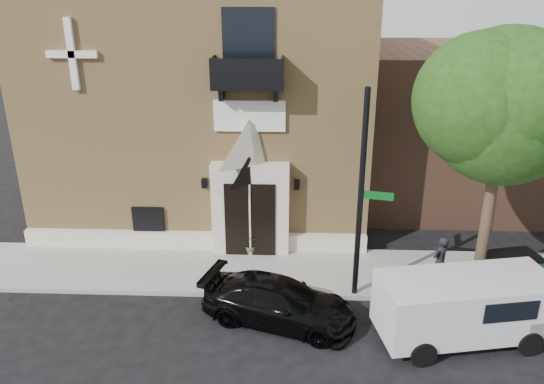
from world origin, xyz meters
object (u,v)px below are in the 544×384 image
Objects in this scene: fire_hydrant at (418,278)px; pedestrian_near at (440,261)px; black_sedan at (279,302)px; cargo_van at (471,306)px; dumpster at (509,271)px; street_sign at (361,197)px.

pedestrian_near reaches higher than fire_hydrant.
cargo_van reaches higher than black_sedan.
cargo_van reaches higher than dumpster.
black_sedan is at bearing -15.50° from pedestrian_near.
street_sign is at bearing -25.02° from pedestrian_near.
pedestrian_near is (-2.12, -0.00, 0.27)m from dumpster.
dumpster reaches higher than fire_hydrant.
dumpster is at bearing 18.61° from street_sign.
street_sign is 3.50m from pedestrian_near.
cargo_van is 5.58× the size of fire_hydrant.
fire_hydrant is at bearing -11.66° from pedestrian_near.
black_sedan is 5.07m from cargo_van.
street_sign reaches higher than pedestrian_near.
fire_hydrant is (4.16, 1.56, -0.06)m from black_sedan.
pedestrian_near is at bearing 166.44° from dumpster.
street_sign reaches higher than cargo_van.
street_sign is 5.39m from dumpster.
street_sign is at bearing 134.64° from cargo_van.
fire_hydrant is 0.46× the size of dumpster.
cargo_van is at bearing -22.63° from street_sign.
black_sedan is 7.22m from dumpster.
cargo_van is at bearing -67.87° from fire_hydrant.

